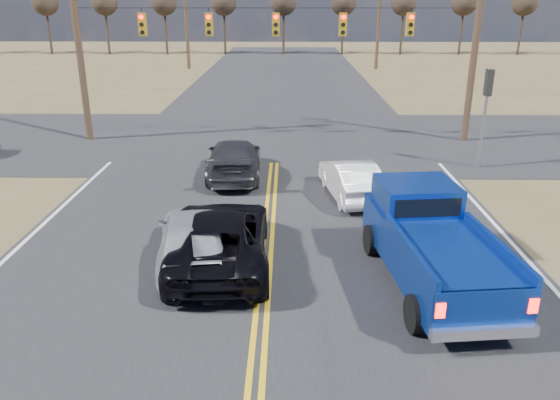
{
  "coord_description": "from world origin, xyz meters",
  "views": [
    {
      "loc": [
        0.55,
        -7.6,
        6.43
      ],
      "look_at": [
        0.36,
        5.66,
        1.5
      ],
      "focal_mm": 35.0,
      "sensor_mm": 36.0,
      "label": 1
    }
  ],
  "objects_px": {
    "black_suv": "(220,237)",
    "silver_suv": "(194,236)",
    "white_car_queue": "(351,179)",
    "dgrey_car_queue": "(234,159)",
    "pickup_truck": "(431,243)"
  },
  "relations": [
    {
      "from": "pickup_truck",
      "to": "silver_suv",
      "type": "distance_m",
      "value": 5.82
    },
    {
      "from": "pickup_truck",
      "to": "dgrey_car_queue",
      "type": "distance_m",
      "value": 9.83
    },
    {
      "from": "black_suv",
      "to": "silver_suv",
      "type": "bearing_deg",
      "value": -0.88
    },
    {
      "from": "silver_suv",
      "to": "white_car_queue",
      "type": "distance_m",
      "value": 6.78
    },
    {
      "from": "black_suv",
      "to": "dgrey_car_queue",
      "type": "distance_m",
      "value": 7.3
    },
    {
      "from": "black_suv",
      "to": "white_car_queue",
      "type": "relative_size",
      "value": 1.31
    },
    {
      "from": "dgrey_car_queue",
      "to": "white_car_queue",
      "type": "bearing_deg",
      "value": 148.37
    },
    {
      "from": "white_car_queue",
      "to": "dgrey_car_queue",
      "type": "xyz_separation_m",
      "value": [
        -4.18,
        2.27,
        0.05
      ]
    },
    {
      "from": "white_car_queue",
      "to": "black_suv",
      "type": "bearing_deg",
      "value": 43.26
    },
    {
      "from": "black_suv",
      "to": "white_car_queue",
      "type": "height_order",
      "value": "black_suv"
    },
    {
      "from": "silver_suv",
      "to": "white_car_queue",
      "type": "relative_size",
      "value": 1.11
    },
    {
      "from": "pickup_truck",
      "to": "black_suv",
      "type": "height_order",
      "value": "pickup_truck"
    },
    {
      "from": "dgrey_car_queue",
      "to": "silver_suv",
      "type": "bearing_deg",
      "value": 84.23
    },
    {
      "from": "silver_suv",
      "to": "white_car_queue",
      "type": "xyz_separation_m",
      "value": [
        4.52,
        5.05,
        -0.1
      ]
    },
    {
      "from": "pickup_truck",
      "to": "dgrey_car_queue",
      "type": "relative_size",
      "value": 1.19
    }
  ]
}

